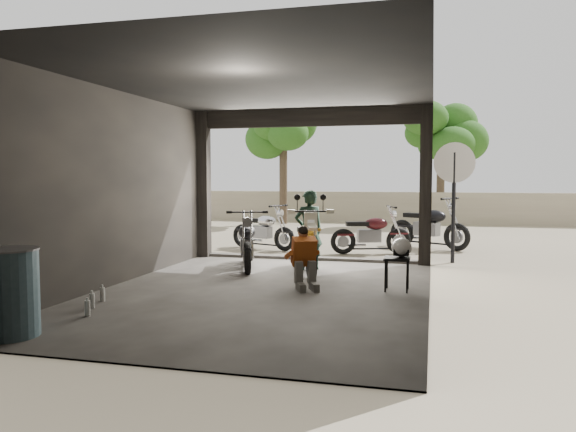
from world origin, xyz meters
The scene contains 16 objects.
ground centered at (0.00, 0.00, 0.00)m, with size 80.00×80.00×0.00m, color #7A6D56.
garage centered at (0.00, 0.55, 1.28)m, with size 7.00×7.13×3.20m.
boundary_wall centered at (0.00, 14.00, 0.60)m, with size 18.00×0.30×1.20m, color gray.
tree_left centered at (-3.00, 12.50, 3.99)m, with size 2.20×2.20×5.60m.
tree_right centered at (2.80, 14.00, 3.56)m, with size 2.20×2.20×5.00m.
main_bike centered at (0.29, 1.83, 0.62)m, with size 0.76×1.85×1.23m, color beige, non-canonical shape.
left_bike centered at (-0.96, 2.11, 0.58)m, with size 0.71×1.72×1.16m, color black, non-canonical shape.
outside_bike_a centered at (-1.53, 5.03, 0.56)m, with size 0.68×1.64×1.11m, color black, non-canonical shape.
outside_bike_b centered at (1.15, 4.84, 0.56)m, with size 0.68×1.65×1.11m, color #3B0E12, non-canonical shape.
outside_bike_c centered at (2.44, 6.20, 0.64)m, with size 0.78×1.90×1.29m, color black, non-canonical shape.
rider centered at (0.24, 2.23, 0.77)m, with size 0.56×0.37×1.54m, color black.
mechanic centered at (0.59, 0.40, 0.48)m, with size 0.49×0.67×0.97m, color #A84C16, non-canonical shape.
stool centered at (2.00, 0.62, 0.47)m, with size 0.39×0.39×0.54m.
helmet centered at (2.06, 0.68, 0.69)m, with size 0.31×0.33×0.30m, color silver.
oil_drum centered at (-2.00, -3.00, 0.49)m, with size 0.64×0.64×0.99m, color #38535E.
sign_post centered at (2.94, 3.90, 1.69)m, with size 0.83×0.08×2.49m.
Camera 1 is at (2.52, -8.15, 1.79)m, focal length 35.00 mm.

